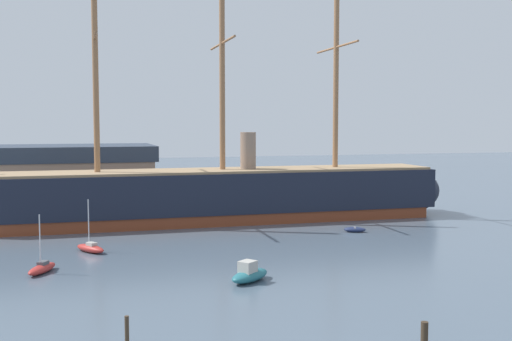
{
  "coord_description": "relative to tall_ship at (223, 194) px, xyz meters",
  "views": [
    {
      "loc": [
        -14.33,
        -27.89,
        13.04
      ],
      "look_at": [
        4.06,
        34.02,
        8.0
      ],
      "focal_mm": 43.19,
      "sensor_mm": 36.0,
      "label": 1
    }
  ],
  "objects": [
    {
      "name": "sailboat_alongside_bow",
      "position": [
        -17.28,
        -15.0,
        -3.19
      ],
      "size": [
        3.31,
        4.1,
        5.35
      ],
      "color": "#B22D28",
      "rests_on": "ground"
    },
    {
      "name": "mooring_piling_nearest",
      "position": [
        0.87,
        -47.3,
        -2.96
      ],
      "size": [
        0.43,
        0.43,
        1.37
      ],
      "primitive_type": "cylinder",
      "color": "#382B1E",
      "rests_on": "ground"
    },
    {
      "name": "mooring_piling_left_pair",
      "position": [
        -15.94,
        -42.69,
        -2.73
      ],
      "size": [
        0.25,
        0.25,
        1.84
      ],
      "primitive_type": "cylinder",
      "color": "#423323",
      "rests_on": "ground"
    },
    {
      "name": "tall_ship",
      "position": [
        0.0,
        0.0,
        0.0
      ],
      "size": [
        69.53,
        14.37,
        33.46
      ],
      "color": "brown",
      "rests_on": "ground"
    },
    {
      "name": "dinghy_alongside_stern",
      "position": [
        13.27,
        -12.12,
        -3.34
      ],
      "size": [
        2.82,
        2.06,
        0.61
      ],
      "color": "#1E284C",
      "rests_on": "ground"
    },
    {
      "name": "motorboat_near_centre",
      "position": [
        -5.07,
        -30.59,
        -3.02
      ],
      "size": [
        4.43,
        3.97,
        1.78
      ],
      "color": "#236670",
      "rests_on": "ground"
    },
    {
      "name": "sailboat_mid_left",
      "position": [
        -21.54,
        -22.64,
        -3.21
      ],
      "size": [
        2.89,
        4.07,
        5.17
      ],
      "color": "#B22D28",
      "rests_on": "ground"
    },
    {
      "name": "sailboat_distant_centre",
      "position": [
        -3.48,
        12.25,
        -3.25
      ],
      "size": [
        1.44,
        3.72,
        4.72
      ],
      "color": "#1E284C",
      "rests_on": "ground"
    }
  ]
}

